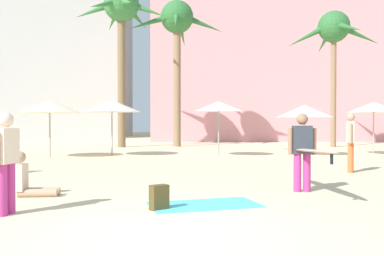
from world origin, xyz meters
The scene contains 16 objects.
ground centered at (0.00, 0.00, 0.00)m, with size 120.00×120.00×0.00m, color beige.
hotel_pink centered at (8.77, 31.25, 6.34)m, with size 21.76×10.83×12.68m, color pink.
palm_tree_far_left centered at (-3.37, 19.54, 7.82)m, with size 5.55×5.26×9.52m.
palm_tree_left centered at (-0.06, 20.12, 7.25)m, with size 5.88×5.58×8.88m.
palm_tree_center centered at (9.30, 19.41, 6.78)m, with size 6.06×6.16×8.12m.
cafe_umbrella_0 centered at (-2.87, 13.03, 2.20)m, with size 2.53×2.53×2.46m.
cafe_umbrella_2 centered at (5.65, 12.97, 1.97)m, with size 2.49×2.49×2.24m.
cafe_umbrella_3 centered at (-5.35, 12.29, 2.15)m, with size 2.54×2.54×2.42m.
cafe_umbrella_5 centered at (1.80, 12.65, 2.17)m, with size 2.13×2.13×2.38m.
cafe_umbrella_6 centered at (8.80, 13.09, 2.15)m, with size 2.30×2.30×2.39m.
beach_towel centered at (0.59, 1.88, 0.01)m, with size 1.93×1.02×0.01m, color #4CC6D6.
backpack centered at (-0.20, 1.50, 0.20)m, with size 0.35×0.34×0.42m.
person_mid_left centered at (2.75, 3.17, 0.91)m, with size 0.60×3.14×1.66m.
person_mid_center centered at (5.16, 6.68, 0.96)m, with size 0.37×0.59×1.75m.
person_far_left centered at (-2.61, 1.18, 0.89)m, with size 0.31×0.61×1.64m.
person_near_left centered at (-2.88, 2.87, 0.32)m, with size 0.89×0.41×0.90m.
Camera 1 is at (0.18, -5.59, 1.47)m, focal length 39.50 mm.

